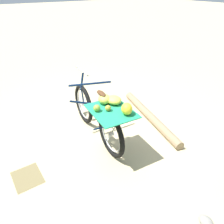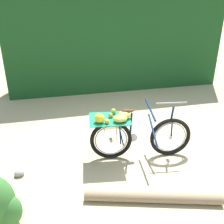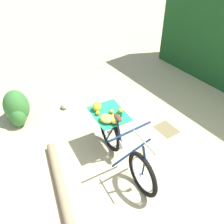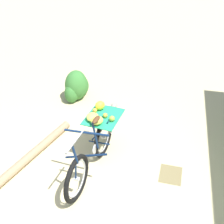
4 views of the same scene
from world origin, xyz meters
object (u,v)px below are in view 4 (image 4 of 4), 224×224
Objects in this scene: fallen_log at (35,152)px; shrub_cluster at (77,87)px; path_stone at (114,106)px; bicycle at (93,146)px.

fallen_log is 2.60× the size of shrub_cluster.
fallen_log is 2.14m from path_stone.
bicycle is 1.19m from fallen_log.
shrub_cluster is at bearing -100.80° from path_stone.
bicycle is at bearing 27.26° from shrub_cluster.
bicycle is 0.94× the size of fallen_log.
path_stone is (-1.91, 0.95, -0.02)m from fallen_log.
bicycle reaches higher than path_stone.
fallen_log is 12.03× the size of path_stone.
shrub_cluster is (-2.13, -1.10, -0.17)m from bicycle.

